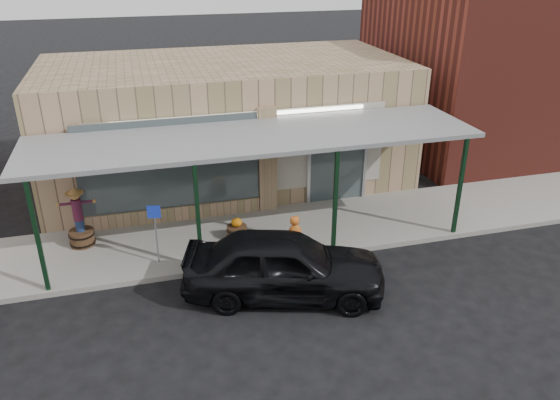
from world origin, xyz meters
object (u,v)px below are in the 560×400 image
object	(u,v)px
barrel_scarecrow	(80,226)
parked_sedan	(284,265)
barrel_pumpkin	(237,231)
handicap_sign	(155,226)

from	to	relation	value
barrel_scarecrow	parked_sedan	distance (m)	5.95
parked_sedan	barrel_pumpkin	bearing A→B (deg)	28.96
handicap_sign	parked_sedan	bearing A→B (deg)	-24.76
handicap_sign	barrel_pumpkin	bearing A→B (deg)	29.05
barrel_pumpkin	handicap_sign	xyz separation A→B (m)	(-2.23, -0.73, 0.82)
barrel_pumpkin	barrel_scarecrow	bearing A→B (deg)	169.67
barrel_pumpkin	parked_sedan	distance (m)	2.86
barrel_scarecrow	barrel_pumpkin	distance (m)	4.28
barrel_scarecrow	barrel_pumpkin	size ratio (longest dim) A/B	2.54
handicap_sign	parked_sedan	distance (m)	3.50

